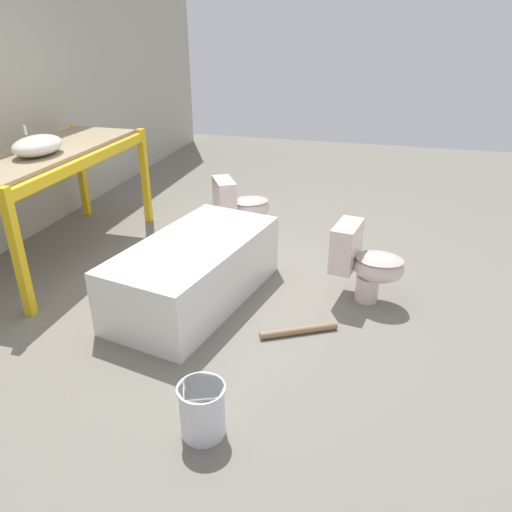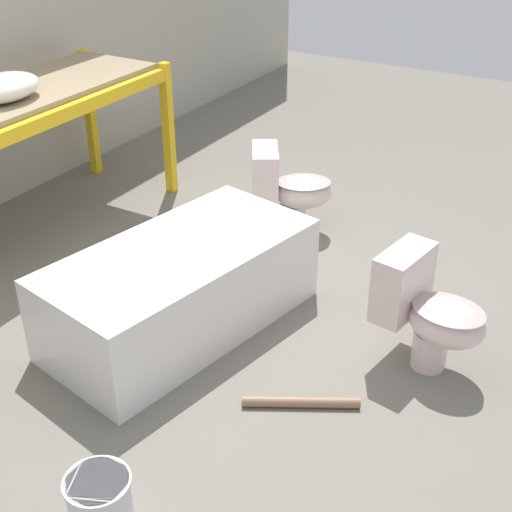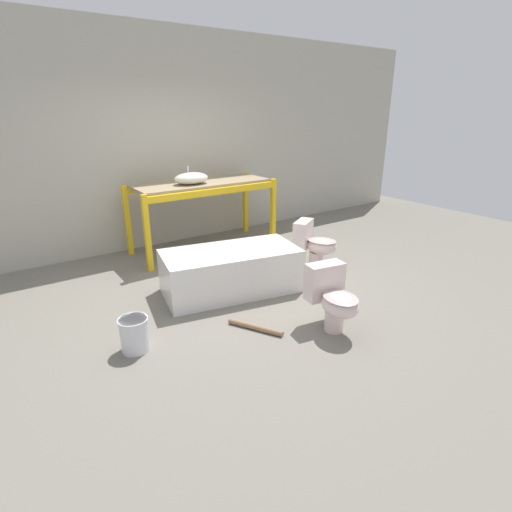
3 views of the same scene
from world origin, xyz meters
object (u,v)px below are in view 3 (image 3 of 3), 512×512
toilet_near (314,243)px  bucket_white (134,334)px  sink_basin (191,178)px  bathtub_main (231,268)px  toilet_far (333,297)px

toilet_near → bucket_white: (-2.72, -0.60, -0.18)m
sink_basin → bathtub_main: size_ratio=0.30×
bathtub_main → toilet_far: bearing=-63.3°
sink_basin → toilet_far: (0.09, -2.80, -0.78)m
toilet_far → toilet_near: bearing=63.3°
toilet_near → bucket_white: toilet_near is taller
toilet_far → bucket_white: bearing=166.4°
toilet_near → toilet_far: (-0.99, -1.34, 0.00)m
toilet_near → toilet_far: bearing=-156.9°
sink_basin → bucket_white: (-1.64, -2.06, -0.96)m
sink_basin → toilet_far: sink_basin is taller
bathtub_main → toilet_far: size_ratio=2.66×
bathtub_main → sink_basin: bearing=91.2°
sink_basin → bucket_white: bearing=-128.5°
bucket_white → toilet_far: bearing=-23.2°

